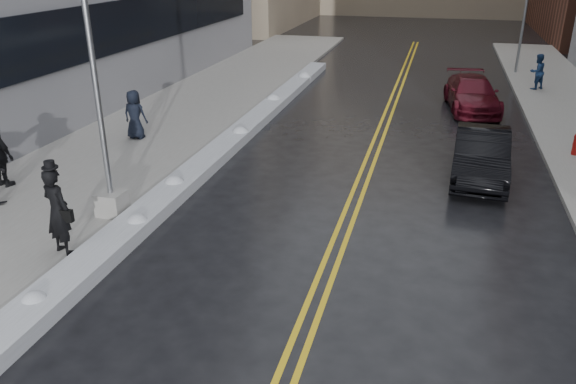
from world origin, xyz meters
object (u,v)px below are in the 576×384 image
Objects in this scene: traffic_signal at (525,11)px; pedestrian_fedora at (58,211)px; pedestrian_east at (537,72)px; car_maroon at (472,94)px; pedestrian_d at (0,156)px; pedestrian_c at (135,114)px; car_black at (481,155)px; lamppost at (101,124)px.

pedestrian_fedora is (-11.80, -24.03, -2.25)m from traffic_signal.
pedestrian_east reaches higher than car_maroon.
pedestrian_d reaches higher than car_maroon.
car_black is (11.70, -0.45, -0.29)m from pedestrian_c.
pedestrian_c is 1.03× the size of pedestrian_east.
traffic_signal reaches higher than pedestrian_fedora.
lamppost is at bearing -72.03° from pedestrian_fedora.
pedestrian_d is (-1.42, -4.99, 0.03)m from pedestrian_c.
lamppost reaches higher than traffic_signal.
pedestrian_d is 23.50m from pedestrian_east.
pedestrian_east is at bearing 55.55° from lamppost.
car_black is at bearing -122.96° from pedestrian_fedora.
car_black is (-2.65, -16.59, -2.67)m from traffic_signal.
traffic_signal is at bearing -113.67° from pedestrian_d.
pedestrian_east is (14.81, 12.01, -0.03)m from pedestrian_c.
lamppost is 1.27× the size of traffic_signal.
pedestrian_c is at bearing -153.95° from car_maroon.
pedestrian_east is at bearing -103.73° from pedestrian_fedora.
traffic_signal reaches higher than car_maroon.
pedestrian_fedora is 1.15× the size of pedestrian_c.
pedestrian_c reaches higher than car_maroon.
pedestrian_d is 0.37× the size of car_maroon.
lamppost is at bearing 18.31° from pedestrian_east.
pedestrian_east is (16.23, 17.00, -0.05)m from pedestrian_d.
car_maroon is at bearing -102.39° from pedestrian_fedora.
car_black is (-3.11, -12.46, -0.26)m from pedestrian_east.
pedestrian_c is 5.19m from pedestrian_d.
pedestrian_fedora is at bearing -127.82° from car_maroon.
pedestrian_d is at bearing 9.09° from pedestrian_east.
traffic_signal is 3.00× the size of pedestrian_fedora.
lamppost is at bearing -131.40° from car_maroon.
pedestrian_east is (12.26, 17.87, -1.54)m from lamppost.
lamppost is at bearing 114.46° from pedestrian_c.
pedestrian_d is at bearing -18.30° from pedestrian_fedora.
pedestrian_d is 18.31m from car_maroon.
pedestrian_fedora is at bearing 108.87° from pedestrian_c.
pedestrian_c reaches higher than pedestrian_east.
pedestrian_fedora reaches higher than pedestrian_c.
pedestrian_east is 12.84m from car_black.
traffic_signal is 1.25× the size of car_maroon.
pedestrian_d is at bearing -143.33° from car_maroon.
car_maroon is (9.16, 13.64, -1.84)m from lamppost.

